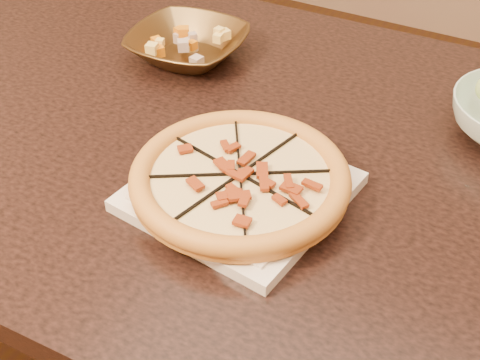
{
  "coord_description": "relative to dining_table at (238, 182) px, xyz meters",
  "views": [
    {
      "loc": [
        0.22,
        -0.76,
        1.36
      ],
      "look_at": [
        -0.12,
        -0.14,
        0.78
      ],
      "focal_mm": 50.0,
      "sensor_mm": 36.0,
      "label": 1
    }
  ],
  "objects": [
    {
      "name": "dining_table",
      "position": [
        0.0,
        0.0,
        0.0
      ],
      "size": [
        1.44,
        0.94,
        0.75
      ],
      "color": "black",
      "rests_on": "floor"
    },
    {
      "name": "plate",
      "position": [
        0.08,
        -0.13,
        0.11
      ],
      "size": [
        0.29,
        0.29,
        0.02
      ],
      "color": "#EFDEC5",
      "rests_on": "dining_table"
    },
    {
      "name": "pizza",
      "position": [
        0.08,
        -0.13,
        0.13
      ],
      "size": [
        0.3,
        0.3,
        0.03
      ],
      "color": "orange",
      "rests_on": "plate"
    },
    {
      "name": "bronze_bowl",
      "position": [
        -0.2,
        0.17,
        0.13
      ],
      "size": [
        0.22,
        0.22,
        0.05
      ],
      "primitive_type": "imported",
      "rotation": [
        0.0,
        0.0,
        0.05
      ],
      "color": "brown",
      "rests_on": "dining_table"
    },
    {
      "name": "mixed_dish",
      "position": [
        -0.2,
        0.17,
        0.16
      ],
      "size": [
        0.11,
        0.1,
        0.03
      ],
      "color": "tan",
      "rests_on": "bronze_bowl"
    }
  ]
}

